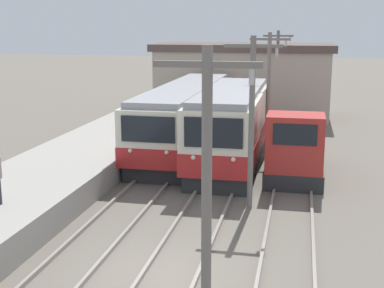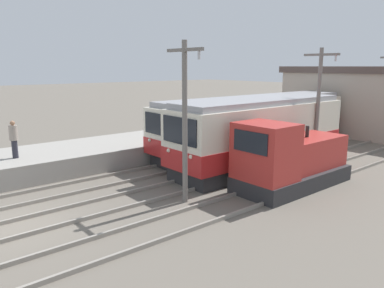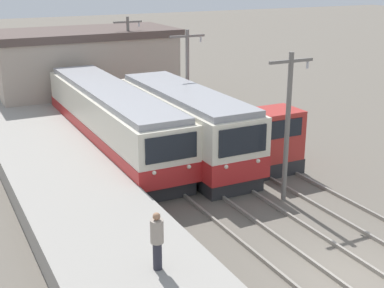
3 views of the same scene
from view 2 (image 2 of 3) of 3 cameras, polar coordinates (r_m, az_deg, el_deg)
name	(u,v)px [view 2 (image 2 of 3)]	position (r m, az deg, el deg)	size (l,w,h in m)	color
ground_plane	(15,228)	(13.88, -25.32, -11.45)	(200.00, 200.00, 0.00)	#665E54
track_center	(17,228)	(13.68, -25.13, -11.46)	(1.54, 60.00, 0.14)	gray
track_right	(50,265)	(11.04, -20.89, -16.78)	(1.54, 60.00, 0.14)	gray
commuter_train_left	(256,125)	(23.70, 9.80, 2.82)	(2.84, 14.97, 3.39)	#28282B
commuter_train_center	(260,136)	(19.66, 10.35, 1.22)	(2.84, 10.70, 3.59)	#28282B
shunting_locomotive	(289,161)	(16.70, 14.58, -2.47)	(2.40, 5.77, 3.00)	#28282B
catenary_mast_mid	(185,116)	(14.01, -1.09, 4.27)	(2.00, 0.20, 6.14)	slate
catenary_mast_far	(318,102)	(20.80, 18.69, 6.11)	(2.00, 0.20, 6.14)	slate
person_on_platform	(14,138)	(19.15, -25.52, 0.86)	(0.38, 0.38, 1.76)	#282833
station_building	(370,101)	(31.90, 25.51, 5.98)	(12.60, 6.30, 5.19)	#AD9E8E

